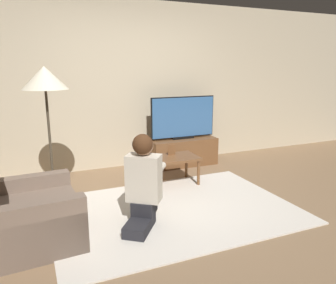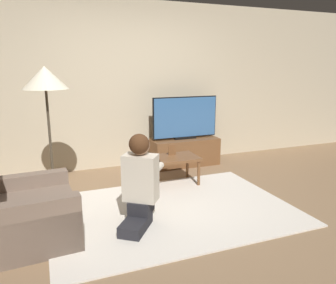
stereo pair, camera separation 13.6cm
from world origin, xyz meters
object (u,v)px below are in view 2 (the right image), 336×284
Objects in this scene: tv at (185,118)px; coffee_table at (167,161)px; armchair at (23,213)px; floor_lamp at (45,83)px; person_kneeling at (140,179)px.

tv reaches higher than coffee_table.
floor_lamp is at bearing -22.02° from armchair.
coffee_table is 0.92× the size of person_kneeling.
floor_lamp is 1.72× the size of armchair.
tv reaches higher than armchair.
armchair reaches higher than coffee_table.
floor_lamp is at bearing 177.87° from coffee_table.
coffee_table is 1.18m from person_kneeling.
tv is at bearing 19.38° from floor_lamp.
tv reaches higher than person_kneeling.
coffee_table is at bearing -2.13° from floor_lamp.
floor_lamp reaches higher than coffee_table.
tv is 1.18× the size of armchair.
floor_lamp is (-1.46, 0.05, 1.07)m from coffee_table.
coffee_table is at bearing -67.18° from armchair.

